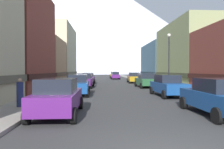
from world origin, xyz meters
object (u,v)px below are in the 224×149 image
car_left_3 (88,78)px  car_right_1 (168,85)px  car_driving_0 (114,75)px  potted_plant_2 (209,88)px  car_right_0 (217,97)px  car_right_2 (146,80)px  car_right_3 (134,78)px  potted_plant_0 (174,84)px  trash_bin_right (210,91)px  pedestrian_0 (20,94)px  car_left_1 (78,85)px  car_left_2 (85,80)px  car_left_0 (58,97)px  streetlamp_right (169,53)px  car_driving_1 (115,75)px

car_left_3 → car_right_1: bearing=-64.6°
car_driving_0 → potted_plant_2: bearing=-82.2°
car_right_0 → car_right_2: same height
car_right_3 → potted_plant_0: bearing=-73.2°
trash_bin_right → pedestrian_0: size_ratio=0.63×
car_left_1 → car_left_2: (0.00, 7.81, 0.00)m
car_left_1 → car_left_3: (0.00, 14.84, 0.00)m
car_driving_0 → potted_plant_2: size_ratio=4.62×
car_right_1 → potted_plant_0: 8.17m
car_right_0 → car_left_1: bearing=132.0°
car_left_0 → streetlamp_right: size_ratio=0.75×
car_right_0 → car_left_3: bearing=108.1°
car_left_0 → car_left_3: (-0.00, 22.98, 0.00)m
trash_bin_right → pedestrian_0: pedestrian_0 is taller
car_right_2 → trash_bin_right: bearing=-76.6°
car_left_0 → trash_bin_right: (10.15, 4.99, -0.26)m
car_driving_0 → streetlamp_right: (3.75, -34.40, 3.09)m
car_left_2 → pedestrian_0: size_ratio=2.86×
car_left_3 → trash_bin_right: 20.66m
car_left_3 → pedestrian_0: 21.37m
car_right_1 → car_driving_1: 32.61m
car_left_2 → car_right_0: (7.60, -16.26, 0.00)m
car_right_0 → trash_bin_right: car_right_0 is taller
car_left_0 → car_right_1: 10.33m
car_driving_1 → trash_bin_right: (4.75, -34.54, -0.26)m
car_left_0 → car_right_0: size_ratio=1.00×
car_left_1 → car_right_0: same height
car_driving_1 → potted_plant_2: car_driving_1 is taller
car_right_3 → car_right_1: bearing=-90.0°
car_left_1 → streetlamp_right: streetlamp_right is taller
car_left_2 → car_driving_1: size_ratio=1.02×
car_left_3 → car_right_1: same height
car_left_1 → trash_bin_right: bearing=-17.2°
car_right_1 → pedestrian_0: (-10.05, -5.25, -0.03)m
trash_bin_right → pedestrian_0: 13.01m
car_right_3 → car_driving_1: (-2.20, 14.40, 0.00)m
car_left_3 → car_right_0: same height
car_right_0 → streetlamp_right: streetlamp_right is taller
car_left_3 → car_right_0: size_ratio=1.00×
car_left_2 → car_right_1: 11.73m
car_left_0 → car_right_1: (7.60, 7.00, 0.00)m
car_left_3 → car_driving_1: bearing=71.9°
car_right_1 → potted_plant_2: car_right_1 is taller
car_right_1 → car_right_0: bearing=-90.0°
car_right_2 → potted_plant_0: (3.20, -1.20, -0.38)m
car_left_2 → car_driving_0: bearing=79.8°
trash_bin_right → car_right_1: bearing=141.8°
car_driving_0 → car_driving_1: same height
car_left_2 → streetlamp_right: bearing=-26.0°
car_right_0 → car_driving_1: same height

